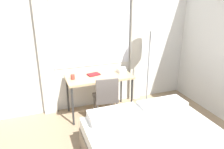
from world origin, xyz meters
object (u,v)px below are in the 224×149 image
Objects in this scene: desk at (99,79)px; book at (94,74)px; standing_lamp at (151,28)px; desk_chair at (106,96)px; mug at (73,77)px; telephone at (122,70)px.

book is (-0.08, 0.07, 0.08)m from desk.
desk is 1.31m from standing_lamp.
mug is (-0.50, 0.30, 0.32)m from desk_chair.
desk_chair is 0.67m from mug.
desk_chair reaches higher than book.
telephone is at bearing 2.06° from desk.
telephone is 0.54m from book.
desk_chair is 1.46m from standing_lamp.
desk_chair is 0.49m from book.
telephone is at bearing 170.30° from standing_lamp.
standing_lamp is at bearing 20.29° from desk_chair.
book is 0.41m from mug.
mug is at bearing -178.27° from telephone.
standing_lamp is 0.93m from telephone.
standing_lamp is 10.46× the size of telephone.
standing_lamp reaches higher than mug.
mug is at bearing -178.59° from desk.
desk is at bearing 1.41° from mug.
desk is at bearing -40.00° from book.
desk_chair is 9.75× the size of mug.
desk is 13.71× the size of mug.
desk_chair is 0.62m from telephone.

